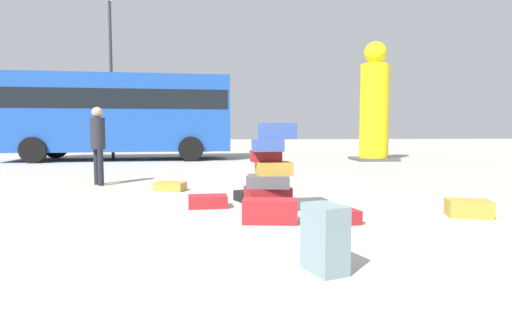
{
  "coord_description": "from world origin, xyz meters",
  "views": [
    {
      "loc": [
        -0.55,
        -5.48,
        1.2
      ],
      "look_at": [
        0.18,
        2.28,
        0.61
      ],
      "focal_mm": 29.55,
      "sensor_mm": 36.0,
      "label": 1
    }
  ],
  "objects_px": {
    "suitcase_tan_left_side": "(170,186)",
    "parked_bus": "(119,111)",
    "suitcase_maroon_white_trunk": "(333,216)",
    "lamp_post": "(111,52)",
    "person_bearded_onlooker": "(98,139)",
    "yellow_dummy_statue": "(374,108)",
    "suitcase_black_behind_tower": "(259,195)",
    "suitcase_tower": "(270,174)",
    "suitcase_maroon_foreground_near": "(208,201)",
    "suitcase_tan_upright_blue": "(469,208)",
    "suitcase_slate_foreground_far": "(325,238)",
    "suitcase_maroon_right_side": "(270,211)"
  },
  "relations": [
    {
      "from": "suitcase_black_behind_tower",
      "to": "parked_bus",
      "type": "height_order",
      "value": "parked_bus"
    },
    {
      "from": "suitcase_black_behind_tower",
      "to": "suitcase_maroon_white_trunk",
      "type": "height_order",
      "value": "suitcase_maroon_white_trunk"
    },
    {
      "from": "suitcase_black_behind_tower",
      "to": "lamp_post",
      "type": "height_order",
      "value": "lamp_post"
    },
    {
      "from": "suitcase_slate_foreground_far",
      "to": "suitcase_maroon_right_side",
      "type": "xyz_separation_m",
      "value": [
        -0.23,
        1.85,
        -0.13
      ]
    },
    {
      "from": "suitcase_maroon_foreground_near",
      "to": "person_bearded_onlooker",
      "type": "bearing_deg",
      "value": 126.49
    },
    {
      "from": "suitcase_maroon_foreground_near",
      "to": "suitcase_maroon_right_side",
      "type": "bearing_deg",
      "value": -58.25
    },
    {
      "from": "suitcase_slate_foreground_far",
      "to": "yellow_dummy_statue",
      "type": "height_order",
      "value": "yellow_dummy_statue"
    },
    {
      "from": "yellow_dummy_statue",
      "to": "suitcase_black_behind_tower",
      "type": "bearing_deg",
      "value": -121.81
    },
    {
      "from": "suitcase_maroon_foreground_near",
      "to": "parked_bus",
      "type": "height_order",
      "value": "parked_bus"
    },
    {
      "from": "suitcase_maroon_right_side",
      "to": "suitcase_maroon_white_trunk",
      "type": "height_order",
      "value": "suitcase_maroon_right_side"
    },
    {
      "from": "suitcase_tower",
      "to": "suitcase_maroon_foreground_near",
      "type": "height_order",
      "value": "suitcase_tower"
    },
    {
      "from": "suitcase_tan_left_side",
      "to": "person_bearded_onlooker",
      "type": "relative_size",
      "value": 0.35
    },
    {
      "from": "parked_bus",
      "to": "person_bearded_onlooker",
      "type": "bearing_deg",
      "value": -84.41
    },
    {
      "from": "suitcase_tan_upright_blue",
      "to": "suitcase_tan_left_side",
      "type": "height_order",
      "value": "suitcase_tan_upright_blue"
    },
    {
      "from": "suitcase_tan_upright_blue",
      "to": "yellow_dummy_statue",
      "type": "xyz_separation_m",
      "value": [
        2.44,
        9.88,
        1.84
      ]
    },
    {
      "from": "person_bearded_onlooker",
      "to": "yellow_dummy_statue",
      "type": "bearing_deg",
      "value": 91.2
    },
    {
      "from": "suitcase_maroon_right_side",
      "to": "suitcase_maroon_white_trunk",
      "type": "distance_m",
      "value": 0.8
    },
    {
      "from": "suitcase_tower",
      "to": "person_bearded_onlooker",
      "type": "bearing_deg",
      "value": 136.57
    },
    {
      "from": "suitcase_maroon_foreground_near",
      "to": "suitcase_tan_left_side",
      "type": "xyz_separation_m",
      "value": [
        -0.76,
        1.8,
        -0.01
      ]
    },
    {
      "from": "suitcase_black_behind_tower",
      "to": "suitcase_maroon_foreground_near",
      "type": "relative_size",
      "value": 1.37
    },
    {
      "from": "suitcase_slate_foreground_far",
      "to": "suitcase_maroon_right_side",
      "type": "height_order",
      "value": "suitcase_slate_foreground_far"
    },
    {
      "from": "suitcase_tan_left_side",
      "to": "parked_bus",
      "type": "height_order",
      "value": "parked_bus"
    },
    {
      "from": "suitcase_slate_foreground_far",
      "to": "suitcase_maroon_foreground_near",
      "type": "xyz_separation_m",
      "value": [
        -1.03,
        2.97,
        -0.19
      ]
    },
    {
      "from": "suitcase_slate_foreground_far",
      "to": "suitcase_maroon_white_trunk",
      "type": "relative_size",
      "value": 0.94
    },
    {
      "from": "suitcase_maroon_right_side",
      "to": "lamp_post",
      "type": "bearing_deg",
      "value": 119.73
    },
    {
      "from": "yellow_dummy_statue",
      "to": "suitcase_maroon_foreground_near",
      "type": "bearing_deg",
      "value": -123.95
    },
    {
      "from": "suitcase_maroon_white_trunk",
      "to": "lamp_post",
      "type": "height_order",
      "value": "lamp_post"
    },
    {
      "from": "suitcase_maroon_foreground_near",
      "to": "lamp_post",
      "type": "bearing_deg",
      "value": 106.22
    },
    {
      "from": "suitcase_tan_upright_blue",
      "to": "lamp_post",
      "type": "bearing_deg",
      "value": 138.77
    },
    {
      "from": "suitcase_slate_foreground_far",
      "to": "person_bearded_onlooker",
      "type": "relative_size",
      "value": 0.34
    },
    {
      "from": "suitcase_maroon_foreground_near",
      "to": "yellow_dummy_statue",
      "type": "bearing_deg",
      "value": 52.14
    },
    {
      "from": "suitcase_tan_upright_blue",
      "to": "suitcase_maroon_right_side",
      "type": "bearing_deg",
      "value": -161.16
    },
    {
      "from": "suitcase_tan_upright_blue",
      "to": "suitcase_black_behind_tower",
      "type": "xyz_separation_m",
      "value": [
        -2.69,
        1.6,
        -0.03
      ]
    },
    {
      "from": "suitcase_maroon_foreground_near",
      "to": "parked_bus",
      "type": "xyz_separation_m",
      "value": [
        -3.54,
        10.14,
        1.74
      ]
    },
    {
      "from": "suitcase_tan_left_side",
      "to": "lamp_post",
      "type": "relative_size",
      "value": 0.09
    },
    {
      "from": "suitcase_maroon_right_side",
      "to": "person_bearded_onlooker",
      "type": "distance_m",
      "value": 5.04
    },
    {
      "from": "suitcase_maroon_white_trunk",
      "to": "suitcase_tan_left_side",
      "type": "bearing_deg",
      "value": 116.24
    },
    {
      "from": "suitcase_tan_left_side",
      "to": "yellow_dummy_statue",
      "type": "distance_m",
      "value": 9.95
    },
    {
      "from": "suitcase_slate_foreground_far",
      "to": "lamp_post",
      "type": "distance_m",
      "value": 15.11
    },
    {
      "from": "person_bearded_onlooker",
      "to": "parked_bus",
      "type": "height_order",
      "value": "parked_bus"
    },
    {
      "from": "suitcase_slate_foreground_far",
      "to": "suitcase_tan_left_side",
      "type": "xyz_separation_m",
      "value": [
        -1.79,
        4.77,
        -0.2
      ]
    },
    {
      "from": "suitcase_black_behind_tower",
      "to": "person_bearded_onlooker",
      "type": "distance_m",
      "value": 3.93
    },
    {
      "from": "suitcase_tan_upright_blue",
      "to": "suitcase_tan_left_side",
      "type": "xyz_separation_m",
      "value": [
        -4.29,
        2.8,
        -0.03
      ]
    },
    {
      "from": "suitcase_tan_upright_blue",
      "to": "suitcase_maroon_white_trunk",
      "type": "bearing_deg",
      "value": -157.41
    },
    {
      "from": "suitcase_slate_foreground_far",
      "to": "suitcase_maroon_right_side",
      "type": "bearing_deg",
      "value": 77.93
    },
    {
      "from": "suitcase_tower",
      "to": "suitcase_maroon_white_trunk",
      "type": "distance_m",
      "value": 1.21
    },
    {
      "from": "suitcase_tan_upright_blue",
      "to": "parked_bus",
      "type": "bearing_deg",
      "value": 138.73
    },
    {
      "from": "suitcase_black_behind_tower",
      "to": "lamp_post",
      "type": "xyz_separation_m",
      "value": [
        -4.79,
        10.16,
        4.09
      ]
    },
    {
      "from": "suitcase_tower",
      "to": "suitcase_maroon_foreground_near",
      "type": "distance_m",
      "value": 1.05
    },
    {
      "from": "suitcase_maroon_right_side",
      "to": "parked_bus",
      "type": "distance_m",
      "value": 12.19
    }
  ]
}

